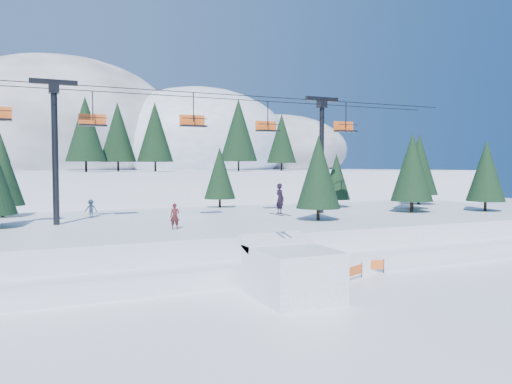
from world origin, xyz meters
name	(u,v)px	position (x,y,z in m)	size (l,w,h in m)	color
ground	(285,311)	(0.00, 0.00, 0.00)	(160.00, 160.00, 0.00)	white
mid_shelf	(180,235)	(0.00, 18.00, 1.25)	(70.00, 22.00, 2.50)	white
berm	(224,267)	(0.00, 8.00, 0.55)	(70.00, 6.00, 1.10)	white
mountain_ridge	(66,149)	(-5.08, 73.37, 9.64)	(119.00, 60.78, 26.46)	white
jump_kicker	(291,271)	(1.44, 2.09, 1.37)	(3.73, 5.09, 5.77)	white
chairlift	(187,133)	(0.71, 18.05, 9.32)	(46.29, 3.21, 10.28)	black
conifer_stand	(161,166)	(-1.43, 18.12, 6.70)	(61.77, 18.28, 8.73)	black
distant_skiers	(164,209)	(-1.11, 18.61, 3.32)	(33.91, 10.96, 1.79)	#203731
banner_near	(350,272)	(6.16, 3.73, 0.54)	(2.61, 1.21, 0.90)	black
banner_far	(362,265)	(8.09, 5.19, 0.54)	(2.71, 0.95, 0.90)	black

